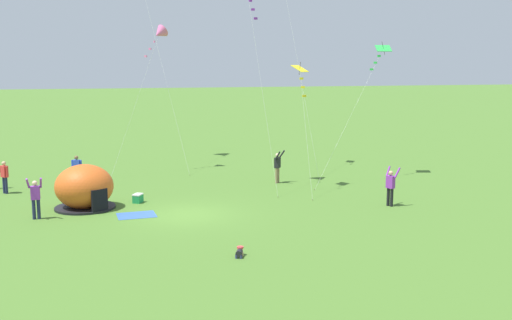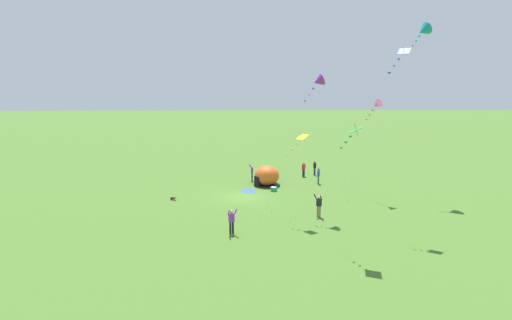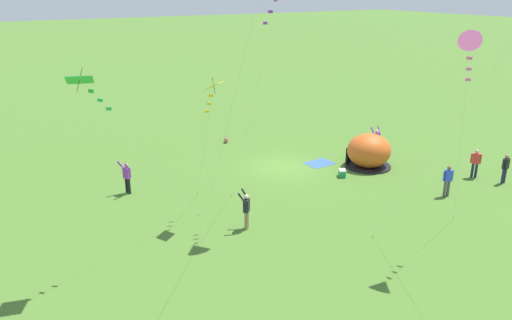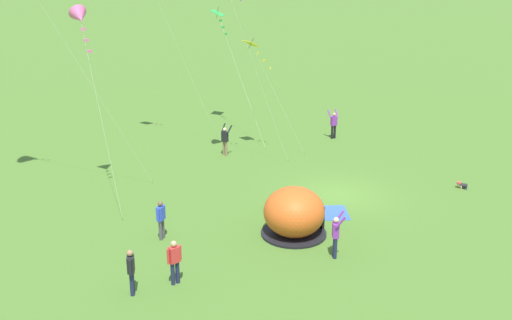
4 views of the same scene
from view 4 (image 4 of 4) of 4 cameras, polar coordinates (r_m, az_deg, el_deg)
ground_plane at (r=30.16m, az=7.85°, el=-3.28°), size 300.00×300.00×0.00m
popup_tent at (r=25.44m, az=3.66°, el=-5.05°), size 2.81×2.81×2.10m
picnic_blanket at (r=28.06m, az=7.41°, el=-5.00°), size 1.77×1.40×0.01m
cooler_box at (r=28.00m, az=2.22°, el=-4.42°), size 0.58×0.64×0.44m
toddler_crawling at (r=32.36m, az=19.05°, el=-2.28°), size 0.38×0.55×0.32m
person_with_toddler at (r=21.59m, az=-11.81°, el=-10.19°), size 0.59×0.29×1.72m
person_far_back at (r=25.31m, az=-9.04°, el=-5.47°), size 0.57×0.35×1.72m
person_center_field at (r=35.39m, az=-2.97°, el=1.98°), size 0.70×0.71×1.89m
person_arms_raised at (r=39.02m, az=7.41°, el=3.46°), size 0.64×0.72×1.89m
person_watching_sky at (r=23.74m, az=7.61°, el=-7.02°), size 0.68×0.47×1.89m
person_near_tent at (r=21.95m, az=-7.77°, el=-9.42°), size 0.43×0.48×1.72m
kite_yellow at (r=34.88m, az=-0.12°, el=10.51°), size 1.04×3.74×6.86m
kite_green at (r=40.64m, az=-3.53°, el=13.40°), size 5.97×3.71×8.07m
kite_pink at (r=29.22m, az=-16.44°, el=12.94°), size 4.00×2.71×9.19m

